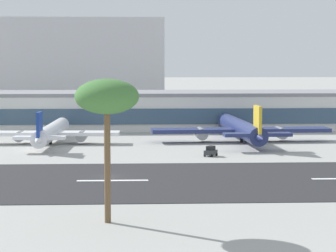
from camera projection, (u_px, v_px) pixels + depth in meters
ground_plane at (109, 177)px, 124.96m from camera, size 1400.00×1400.00×0.00m
runway_strip at (109, 181)px, 120.60m from camera, size 800.00×39.38×0.08m
runway_centreline_dash_4 at (113, 180)px, 120.63m from camera, size 12.00×1.20×0.01m
terminal_building at (141, 110)px, 213.98m from camera, size 158.68×26.32×10.83m
distant_hotel_block at (51, 63)px, 304.63m from camera, size 95.54×36.06×37.38m
airliner_navy_tail_gate_0 at (51, 132)px, 172.65m from camera, size 33.25×43.04×8.98m
airliner_gold_tail_gate_1 at (242, 129)px, 176.95m from camera, size 44.68×48.82×10.19m
service_baggage_tug_1 at (211, 151)px, 151.35m from camera, size 3.17×3.54×2.20m
palm_tree_1 at (107, 99)px, 88.47m from camera, size 7.98×7.98×18.02m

